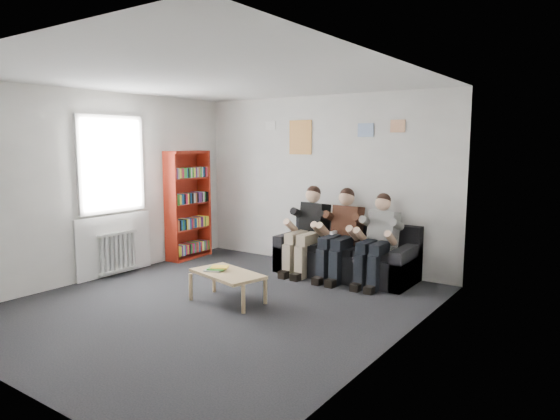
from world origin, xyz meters
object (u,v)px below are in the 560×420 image
Objects in this scene: bookshelf at (188,205)px; person_right at (377,240)px; sofa at (346,257)px; coffee_table at (227,276)px; person_middle at (340,235)px; person_left at (307,231)px.

bookshelf is 3.35m from person_right.
coffee_table is (-0.62, -1.95, 0.05)m from sofa.
bookshelf is 1.94× the size of coffee_table.
person_middle is at bearing 70.43° from coffee_table.
coffee_table is 0.72× the size of person_left.
person_right is (1.19, 1.76, 0.30)m from coffee_table.
coffee_table is 1.89m from person_middle.
bookshelf reaches higher than person_left.
person_middle is at bearing 2.72° from bookshelf.
sofa is at bearing 91.46° from person_middle.
bookshelf is at bearing -169.46° from sofa.
person_middle is (2.75, 0.32, -0.27)m from bookshelf.
sofa is 1.12× the size of bookshelf.
bookshelf is (-2.75, -0.51, 0.63)m from sofa.
bookshelf reaches higher than sofa.
person_left is (-0.57, -0.19, 0.36)m from sofa.
person_right is at bearing 1.73° from person_middle.
person_middle is at bearing -90.00° from sofa.
bookshelf is 1.44× the size of person_right.
sofa is 1.61× the size of person_right.
bookshelf is at bearing -171.97° from person_middle.
sofa is at bearing 6.69° from bookshelf.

